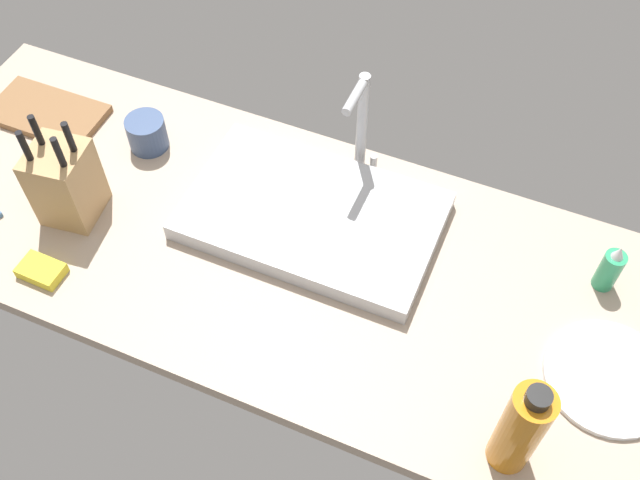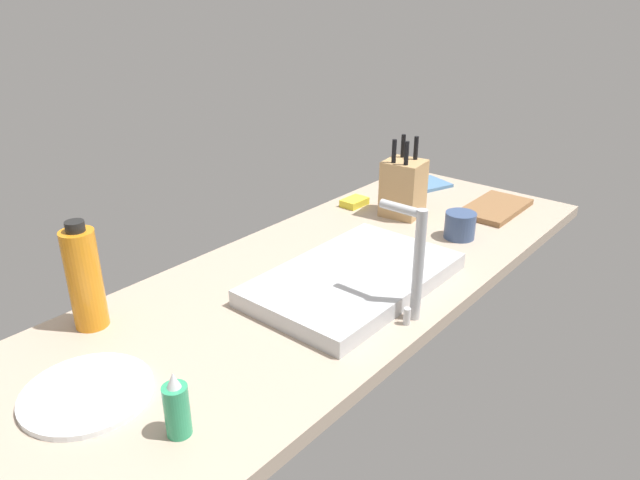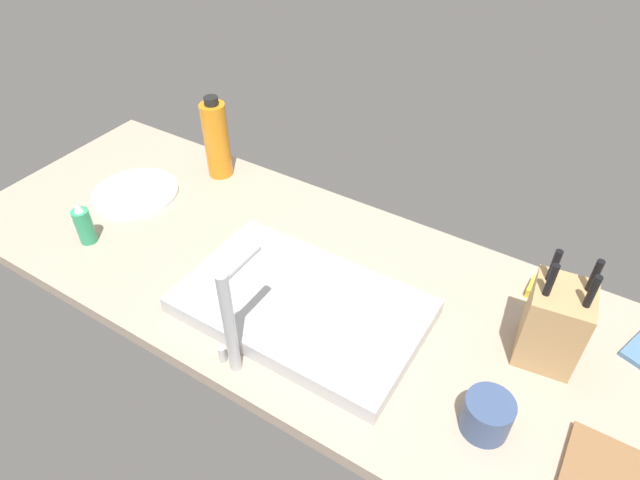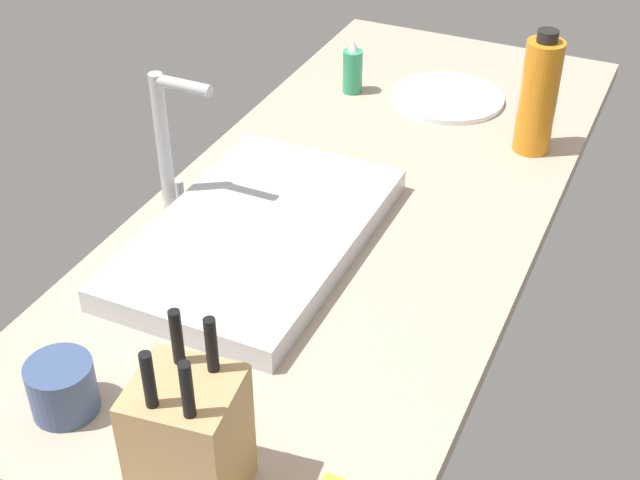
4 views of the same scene
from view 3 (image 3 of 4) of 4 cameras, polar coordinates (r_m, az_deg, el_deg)
name	(u,v)px [view 3 (image 3 of 4)]	position (r cm, az deg, el deg)	size (l,w,h in cm)	color
countertop_slab	(312,287)	(131.16, -0.82, -4.95)	(193.51, 67.73, 3.50)	tan
sink_basin	(302,306)	(121.79, -1.90, -6.93)	(53.54, 32.89, 4.20)	#B7BABF
faucet	(232,315)	(104.10, -9.26, -7.73)	(5.50, 11.46, 26.31)	#B7BABF
knife_block	(554,323)	(118.42, 23.33, -8.02)	(12.75, 13.33, 25.38)	tan
soap_bottle	(84,225)	(150.01, -23.50, 1.49)	(4.36, 4.36, 12.40)	#2D9966
water_bottle	(216,139)	(162.48, -10.80, 10.32)	(7.28, 7.28, 24.84)	orange
dinner_plate	(136,193)	(165.28, -18.75, 4.72)	(23.96, 23.96, 1.20)	white
coffee_mug	(487,415)	(107.61, 17.10, -17.15)	(9.03, 9.03, 7.84)	#384C75
dish_sponge	(548,293)	(136.28, 22.83, -5.14)	(9.00, 6.00, 2.40)	yellow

